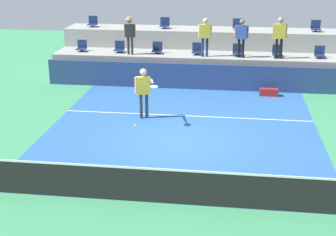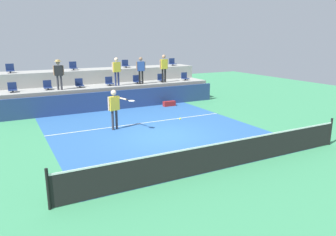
% 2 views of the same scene
% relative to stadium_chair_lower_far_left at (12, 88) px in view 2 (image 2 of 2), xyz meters
% --- Properties ---
extents(ground_plane, '(40.00, 40.00, 0.00)m').
position_rel_stadium_chair_lower_far_left_xyz_m(ground_plane, '(5.35, -7.23, -1.46)').
color(ground_plane, '#388456').
extents(court_inner_paint, '(9.00, 10.00, 0.01)m').
position_rel_stadium_chair_lower_far_left_xyz_m(court_inner_paint, '(5.35, -6.23, -1.46)').
color(court_inner_paint, '#285693').
rests_on(court_inner_paint, ground_plane).
extents(court_service_line, '(9.00, 0.06, 0.00)m').
position_rel_stadium_chair_lower_far_left_xyz_m(court_service_line, '(5.35, -4.83, -1.46)').
color(court_service_line, white).
rests_on(court_service_line, ground_plane).
extents(tennis_net, '(10.48, 0.08, 1.07)m').
position_rel_stadium_chair_lower_far_left_xyz_m(tennis_net, '(5.35, -11.23, -0.97)').
color(tennis_net, black).
rests_on(tennis_net, ground_plane).
extents(sponsor_backboard, '(13.00, 0.16, 1.10)m').
position_rel_stadium_chair_lower_far_left_xyz_m(sponsor_backboard, '(5.35, -1.23, -0.91)').
color(sponsor_backboard, navy).
rests_on(sponsor_backboard, ground_plane).
extents(seating_tier_lower, '(13.00, 1.80, 1.25)m').
position_rel_stadium_chair_lower_far_left_xyz_m(seating_tier_lower, '(5.35, 0.07, -0.84)').
color(seating_tier_lower, gray).
rests_on(seating_tier_lower, ground_plane).
extents(seating_tier_upper, '(13.00, 1.80, 2.10)m').
position_rel_stadium_chair_lower_far_left_xyz_m(seating_tier_upper, '(5.35, 1.87, -0.41)').
color(seating_tier_upper, gray).
rests_on(seating_tier_upper, ground_plane).
extents(stadium_chair_lower_far_left, '(0.44, 0.40, 0.52)m').
position_rel_stadium_chair_lower_far_left_xyz_m(stadium_chair_lower_far_left, '(0.00, 0.00, 0.00)').
color(stadium_chair_lower_far_left, '#2D2D33').
rests_on(stadium_chair_lower_far_left, seating_tier_lower).
extents(stadium_chair_lower_left, '(0.44, 0.40, 0.52)m').
position_rel_stadium_chair_lower_far_left_xyz_m(stadium_chair_lower_left, '(1.77, 0.00, 0.00)').
color(stadium_chair_lower_left, '#2D2D33').
rests_on(stadium_chair_lower_left, seating_tier_lower).
extents(stadium_chair_lower_mid_left, '(0.44, 0.40, 0.52)m').
position_rel_stadium_chair_lower_far_left_xyz_m(stadium_chair_lower_mid_left, '(3.53, 0.00, 0.00)').
color(stadium_chair_lower_mid_left, '#2D2D33').
rests_on(stadium_chair_lower_mid_left, seating_tier_lower).
extents(stadium_chair_lower_center, '(0.44, 0.40, 0.52)m').
position_rel_stadium_chair_lower_far_left_xyz_m(stadium_chair_lower_center, '(5.33, 0.00, 0.00)').
color(stadium_chair_lower_center, '#2D2D33').
rests_on(stadium_chair_lower_center, seating_tier_lower).
extents(stadium_chair_lower_mid_right, '(0.44, 0.40, 0.52)m').
position_rel_stadium_chair_lower_far_left_xyz_m(stadium_chair_lower_mid_right, '(7.13, 0.00, 0.00)').
color(stadium_chair_lower_mid_right, '#2D2D33').
rests_on(stadium_chair_lower_mid_right, seating_tier_lower).
extents(stadium_chair_lower_right, '(0.44, 0.40, 0.52)m').
position_rel_stadium_chair_lower_far_left_xyz_m(stadium_chair_lower_right, '(8.86, 0.00, 0.00)').
color(stadium_chair_lower_right, '#2D2D33').
rests_on(stadium_chair_lower_right, seating_tier_lower).
extents(stadium_chair_lower_far_right, '(0.44, 0.40, 0.52)m').
position_rel_stadium_chair_lower_far_left_xyz_m(stadium_chair_lower_far_right, '(10.65, 0.00, 0.00)').
color(stadium_chair_lower_far_right, '#2D2D33').
rests_on(stadium_chair_lower_far_right, seating_tier_lower).
extents(stadium_chair_upper_far_left, '(0.44, 0.40, 0.52)m').
position_rel_stadium_chair_lower_far_left_xyz_m(stadium_chair_upper_far_left, '(0.05, 1.80, 0.85)').
color(stadium_chair_upper_far_left, '#2D2D33').
rests_on(stadium_chair_upper_far_left, seating_tier_upper).
extents(stadium_chair_upper_left, '(0.44, 0.40, 0.52)m').
position_rel_stadium_chair_lower_far_left_xyz_m(stadium_chair_upper_left, '(3.62, 1.80, 0.85)').
color(stadium_chair_upper_left, '#2D2D33').
rests_on(stadium_chair_upper_left, seating_tier_upper).
extents(stadium_chair_upper_right, '(0.44, 0.40, 0.52)m').
position_rel_stadium_chair_lower_far_left_xyz_m(stadium_chair_upper_right, '(7.08, 1.80, 0.85)').
color(stadium_chair_upper_right, '#2D2D33').
rests_on(stadium_chair_upper_right, seating_tier_upper).
extents(stadium_chair_upper_far_right, '(0.44, 0.40, 0.52)m').
position_rel_stadium_chair_lower_far_left_xyz_m(stadium_chair_upper_far_right, '(10.67, 1.80, 0.85)').
color(stadium_chair_upper_far_right, '#2D2D33').
rests_on(stadium_chair_upper_far_right, seating_tier_upper).
extents(tennis_player, '(0.99, 1.18, 1.82)m').
position_rel_stadium_chair_lower_far_left_xyz_m(tennis_player, '(3.86, -5.28, -0.33)').
color(tennis_player, '#2D2D33').
rests_on(tennis_player, ground_plane).
extents(spectator_with_hat, '(0.57, 0.45, 1.66)m').
position_rel_stadium_chair_lower_far_left_xyz_m(spectator_with_hat, '(2.36, -0.38, 0.79)').
color(spectator_with_hat, '#2D2D33').
rests_on(spectator_with_hat, seating_tier_lower).
extents(spectator_in_grey, '(0.59, 0.25, 1.68)m').
position_rel_stadium_chair_lower_far_left_xyz_m(spectator_in_grey, '(5.69, -0.38, 0.80)').
color(spectator_in_grey, navy).
rests_on(spectator_in_grey, seating_tier_lower).
extents(spectator_in_white, '(0.59, 0.24, 1.66)m').
position_rel_stadium_chair_lower_far_left_xyz_m(spectator_in_white, '(7.26, -0.38, 0.78)').
color(spectator_in_white, black).
rests_on(spectator_in_white, seating_tier_lower).
extents(spectator_leaning_on_rail, '(0.62, 0.26, 1.77)m').
position_rel_stadium_chair_lower_far_left_xyz_m(spectator_leaning_on_rail, '(8.86, -0.38, 0.86)').
color(spectator_leaning_on_rail, black).
rests_on(spectator_leaning_on_rail, seating_tier_lower).
extents(tennis_ball, '(0.07, 0.07, 0.07)m').
position_rel_stadium_chair_lower_far_left_xyz_m(tennis_ball, '(4.50, -10.02, 0.03)').
color(tennis_ball, '#CCE033').
extents(equipment_bag, '(0.76, 0.28, 0.30)m').
position_rel_stadium_chair_lower_far_left_xyz_m(equipment_bag, '(8.46, -1.86, -1.31)').
color(equipment_bag, maroon).
rests_on(equipment_bag, ground_plane).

